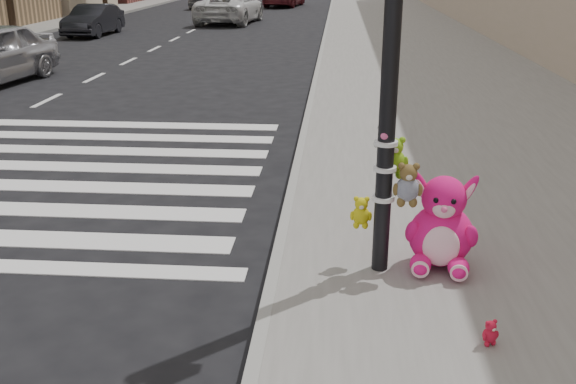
# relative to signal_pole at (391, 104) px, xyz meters

# --- Properties ---
(ground) EXTENTS (120.00, 120.00, 0.00)m
(ground) POSITION_rel_signal_pole_xyz_m (-2.63, -1.81, -1.81)
(ground) COLOR black
(ground) RESTS_ON ground
(sidewalk_near) EXTENTS (7.00, 80.00, 0.14)m
(sidewalk_near) POSITION_rel_signal_pole_xyz_m (2.37, 8.19, -1.74)
(sidewalk_near) COLOR slate
(sidewalk_near) RESTS_ON ground
(curb_edge) EXTENTS (0.12, 80.00, 0.15)m
(curb_edge) POSITION_rel_signal_pole_xyz_m (-1.08, 8.19, -1.74)
(curb_edge) COLOR gray
(curb_edge) RESTS_ON ground
(signal_pole) EXTENTS (0.68, 0.50, 4.00)m
(signal_pole) POSITION_rel_signal_pole_xyz_m (0.00, 0.00, 0.00)
(signal_pole) COLOR black
(signal_pole) RESTS_ON sidewalk_near
(pink_bunny) EXTENTS (0.71, 0.79, 1.00)m
(pink_bunny) POSITION_rel_signal_pole_xyz_m (0.57, 0.08, -1.26)
(pink_bunny) COLOR #F11477
(pink_bunny) RESTS_ON sidewalk_near
(red_teddy) EXTENTS (0.18, 0.16, 0.22)m
(red_teddy) POSITION_rel_signal_pole_xyz_m (0.77, -1.31, -1.55)
(red_teddy) COLOR red
(red_teddy) RESTS_ON sidewalk_near
(car_dark_far) EXTENTS (1.48, 3.90, 1.27)m
(car_dark_far) POSITION_rel_signal_pole_xyz_m (-10.84, 21.27, -1.17)
(car_dark_far) COLOR black
(car_dark_far) RESTS_ON ground
(car_white_near) EXTENTS (3.03, 5.71, 1.53)m
(car_white_near) POSITION_rel_signal_pole_xyz_m (-5.99, 27.20, -1.04)
(car_white_near) COLOR silver
(car_white_near) RESTS_ON ground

